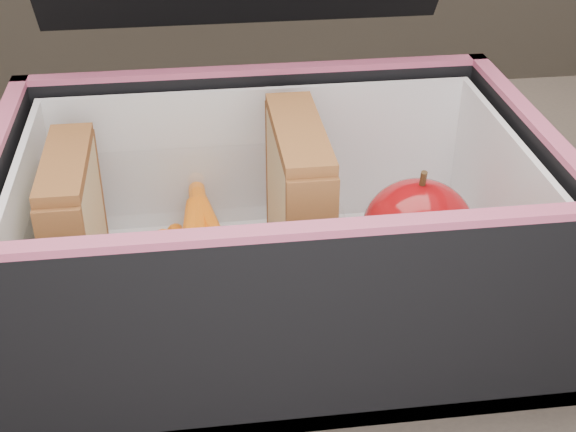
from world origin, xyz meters
name	(u,v)px	position (x,y,z in m)	size (l,w,h in m)	color
lunch_bag	(273,213)	(-0.02, 0.04, 0.82)	(0.32, 0.33, 0.30)	black
plastic_tub	(191,247)	(-0.08, 0.04, 0.80)	(0.18, 0.13, 0.07)	white
sandwich_left	(76,232)	(-0.14, 0.04, 0.82)	(0.03, 0.09, 0.10)	#DBB788
sandwich_right	(298,209)	(-0.01, 0.04, 0.82)	(0.03, 0.10, 0.11)	#DBB788
carrot_sticks	(198,262)	(-0.07, 0.05, 0.79)	(0.05, 0.16, 0.03)	orange
paper_napkin	(414,279)	(0.07, 0.03, 0.77)	(0.07, 0.07, 0.01)	white
red_apple	(418,230)	(0.07, 0.03, 0.81)	(0.07, 0.07, 0.08)	maroon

